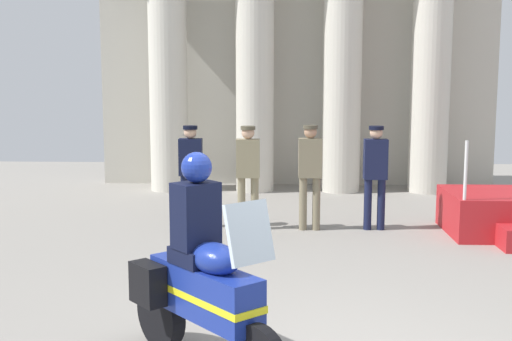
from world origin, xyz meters
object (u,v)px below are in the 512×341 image
at_px(officer_in_row_3, 375,169).
at_px(motorcycle_with_rider, 200,281).
at_px(officer_in_row_0, 191,168).
at_px(officer_in_row_1, 248,169).
at_px(officer_in_row_2, 310,169).

bearing_deg(officer_in_row_3, motorcycle_with_rider, 67.21).
height_order(officer_in_row_0, officer_in_row_3, officer_in_row_3).
bearing_deg(officer_in_row_0, officer_in_row_1, 172.90).
xyz_separation_m(officer_in_row_1, motorcycle_with_rider, (-0.13, -5.36, -0.22)).
bearing_deg(officer_in_row_2, officer_in_row_3, -177.27).
height_order(officer_in_row_0, officer_in_row_2, officer_in_row_2).
bearing_deg(motorcycle_with_rider, officer_in_row_2, 126.13).
relative_size(officer_in_row_3, motorcycle_with_rider, 0.91).
distance_m(officer_in_row_2, officer_in_row_3, 1.07).
bearing_deg(officer_in_row_1, officer_in_row_3, -178.78).
bearing_deg(officer_in_row_0, officer_in_row_3, 178.59).
bearing_deg(officer_in_row_3, officer_in_row_1, 1.22).
height_order(officer_in_row_2, motorcycle_with_rider, motorcycle_with_rider).
xyz_separation_m(officer_in_row_0, motorcycle_with_rider, (0.83, -5.47, -0.22)).
distance_m(officer_in_row_1, officer_in_row_2, 1.02).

